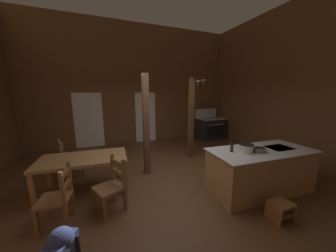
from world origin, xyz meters
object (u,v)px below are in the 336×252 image
(backpack, at_px, (62,251))
(ladderback_chair_by_post, at_px, (58,198))
(kitchen_island, at_px, (260,170))
(dining_table, at_px, (84,161))
(ladderback_chair_at_table_end, at_px, (69,159))
(ladderback_chair_near_window, at_px, (112,186))
(step_stool, at_px, (280,209))
(stove_range, at_px, (210,128))
(stockpot_on_counter, at_px, (246,148))
(mixing_bowl_on_counter, at_px, (259,150))
(bottle_tall_on_counter, at_px, (232,147))

(backpack, bearing_deg, ladderback_chair_by_post, 102.36)
(kitchen_island, height_order, dining_table, kitchen_island)
(ladderback_chair_at_table_end, distance_m, backpack, 2.71)
(ladderback_chair_near_window, bearing_deg, step_stool, -26.50)
(dining_table, bearing_deg, stove_range, 27.89)
(stove_range, distance_m, stockpot_on_counter, 4.39)
(ladderback_chair_by_post, distance_m, backpack, 0.95)
(ladderback_chair_near_window, distance_m, mixing_bowl_on_counter, 2.88)
(stove_range, distance_m, ladderback_chair_at_table_end, 5.63)
(kitchen_island, relative_size, stove_range, 1.67)
(step_stool, distance_m, bottle_tall_on_counter, 1.26)
(step_stool, bearing_deg, backpack, 174.93)
(step_stool, relative_size, ladderback_chair_near_window, 0.38)
(ladderback_chair_by_post, relative_size, stockpot_on_counter, 2.67)
(ladderback_chair_near_window, distance_m, stockpot_on_counter, 2.62)
(kitchen_island, height_order, backpack, kitchen_island)
(ladderback_chair_near_window, xyz_separation_m, ladderback_chair_at_table_end, (-0.91, 1.70, 0.00))
(kitchen_island, distance_m, stove_range, 4.22)
(stove_range, height_order, ladderback_chair_near_window, stove_range)
(stove_range, distance_m, ladderback_chair_by_post, 6.31)
(ladderback_chair_at_table_end, height_order, bottle_tall_on_counter, bottle_tall_on_counter)
(backpack, bearing_deg, bottle_tall_on_counter, 12.33)
(kitchen_island, distance_m, bottle_tall_on_counter, 0.88)
(dining_table, relative_size, ladderback_chair_at_table_end, 1.85)
(mixing_bowl_on_counter, bearing_deg, ladderback_chair_near_window, 168.65)
(backpack, bearing_deg, ladderback_chair_near_window, 58.84)
(kitchen_island, xyz_separation_m, ladderback_chair_by_post, (-3.73, 0.42, 0.00))
(dining_table, xyz_separation_m, bottle_tall_on_counter, (2.76, -1.20, 0.36))
(bottle_tall_on_counter, bearing_deg, mixing_bowl_on_counter, -20.78)
(ladderback_chair_by_post, bearing_deg, dining_table, 71.17)
(kitchen_island, bearing_deg, ladderback_chair_by_post, 173.61)
(dining_table, bearing_deg, ladderback_chair_by_post, -108.83)
(dining_table, bearing_deg, backpack, -93.36)
(ladderback_chair_by_post, height_order, backpack, ladderback_chair_by_post)
(dining_table, distance_m, bottle_tall_on_counter, 3.03)
(step_stool, bearing_deg, kitchen_island, 63.10)
(ladderback_chair_at_table_end, bearing_deg, stockpot_on_counter, -32.24)
(ladderback_chair_at_table_end, distance_m, bottle_tall_on_counter, 3.83)
(ladderback_chair_at_table_end, xyz_separation_m, mixing_bowl_on_counter, (3.69, -2.26, 0.49))
(step_stool, xyz_separation_m, ladderback_chair_by_post, (-3.34, 1.20, 0.27))
(stove_range, distance_m, bottle_tall_on_counter, 4.42)
(kitchen_island, distance_m, dining_table, 3.68)
(ladderback_chair_near_window, relative_size, backpack, 1.59)
(step_stool, distance_m, stockpot_on_counter, 1.13)
(dining_table, xyz_separation_m, ladderback_chair_near_window, (0.49, -0.84, -0.20))
(ladderback_chair_at_table_end, xyz_separation_m, backpack, (0.32, -2.69, -0.14))
(kitchen_island, height_order, ladderback_chair_near_window, ladderback_chair_near_window)
(dining_table, distance_m, stockpot_on_counter, 3.30)
(ladderback_chair_at_table_end, distance_m, mixing_bowl_on_counter, 4.36)
(mixing_bowl_on_counter, bearing_deg, kitchen_island, 25.77)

